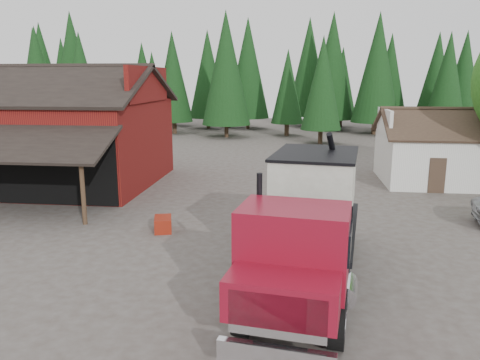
# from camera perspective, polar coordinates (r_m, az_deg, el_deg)

# --- Properties ---
(ground) EXTENTS (120.00, 120.00, 0.00)m
(ground) POSITION_cam_1_polar(r_m,az_deg,el_deg) (18.27, -4.93, -8.01)
(ground) COLOR #473E38
(ground) RESTS_ON ground
(red_barn) EXTENTS (12.80, 13.63, 7.18)m
(red_barn) POSITION_cam_1_polar(r_m,az_deg,el_deg) (30.61, -21.74, 4.59)
(red_barn) COLOR maroon
(red_barn) RESTS_ON ground
(farmhouse) EXTENTS (8.60, 6.42, 4.65)m
(farmhouse) POSITION_cam_1_polar(r_m,az_deg,el_deg) (31.57, 24.15, 2.71)
(farmhouse) COLOR silver
(farmhouse) RESTS_ON ground
(conifer_backdrop) EXTENTS (76.00, 16.00, 16.00)m
(conifer_backdrop) POSITION_cam_1_polar(r_m,az_deg,el_deg) (59.21, 3.34, 6.11)
(conifer_backdrop) COLOR black
(conifer_backdrop) RESTS_ON ground
(near_pine_a) EXTENTS (4.40, 4.40, 11.40)m
(near_pine_a) POSITION_cam_1_polar(r_m,az_deg,el_deg) (51.56, -23.40, 11.36)
(near_pine_a) COLOR #382619
(near_pine_a) RESTS_ON ground
(near_pine_b) EXTENTS (3.96, 3.96, 10.40)m
(near_pine_b) POSITION_cam_1_polar(r_m,az_deg,el_deg) (46.83, 10.00, 11.55)
(near_pine_b) COLOR #382619
(near_pine_b) RESTS_ON ground
(near_pine_d) EXTENTS (5.28, 5.28, 13.40)m
(near_pine_d) POSITION_cam_1_polar(r_m,az_deg,el_deg) (51.34, -1.71, 13.45)
(near_pine_d) COLOR #382619
(near_pine_d) RESTS_ON ground
(feed_truck) EXTENTS (4.12, 10.36, 4.55)m
(feed_truck) POSITION_cam_1_polar(r_m,az_deg,el_deg) (14.42, 8.31, -4.74)
(feed_truck) COLOR black
(feed_truck) RESTS_ON ground
(equip_box) EXTENTS (0.97, 1.25, 0.60)m
(equip_box) POSITION_cam_1_polar(r_m,az_deg,el_deg) (20.08, -9.36, -5.33)
(equip_box) COLOR maroon
(equip_box) RESTS_ON ground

